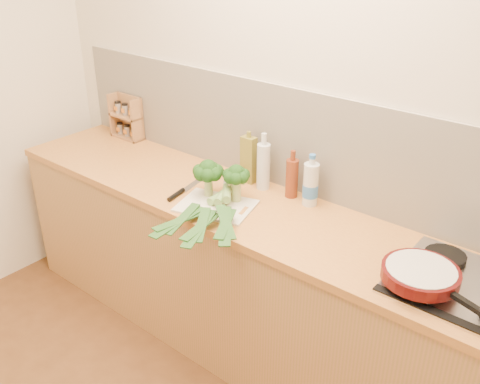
% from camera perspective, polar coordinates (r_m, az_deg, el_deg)
% --- Properties ---
extents(room_shell, '(3.50, 3.50, 3.50)m').
position_cam_1_polar(room_shell, '(2.73, 5.92, 5.43)').
color(room_shell, beige).
rests_on(room_shell, ground).
extents(counter, '(3.20, 0.62, 0.90)m').
position_cam_1_polar(counter, '(2.87, 1.95, -9.75)').
color(counter, '#B47C4B').
rests_on(counter, ground).
extents(gas_hob, '(0.58, 0.50, 0.04)m').
position_cam_1_polar(gas_hob, '(2.25, 23.47, -9.32)').
color(gas_hob, silver).
rests_on(gas_hob, counter).
extents(chopping_board, '(0.42, 0.35, 0.01)m').
position_cam_1_polar(chopping_board, '(2.64, -2.57, -1.49)').
color(chopping_board, white).
rests_on(chopping_board, counter).
extents(broccoli_left, '(0.16, 0.16, 0.19)m').
position_cam_1_polar(broccoli_left, '(2.68, -3.43, 2.17)').
color(broccoli_left, '#ADBD6E').
rests_on(broccoli_left, chopping_board).
extents(broccoli_right, '(0.14, 0.14, 0.19)m').
position_cam_1_polar(broccoli_right, '(2.62, -0.41, 1.69)').
color(broccoli_right, '#ADBD6E').
rests_on(broccoli_right, chopping_board).
extents(leek_front, '(0.12, 0.65, 0.04)m').
position_cam_1_polar(leek_front, '(2.61, -3.41, -1.18)').
color(leek_front, white).
rests_on(leek_front, chopping_board).
extents(leek_mid, '(0.32, 0.67, 0.04)m').
position_cam_1_polar(leek_mid, '(2.58, -2.33, -1.03)').
color(leek_mid, white).
rests_on(leek_mid, chopping_board).
extents(leek_back, '(0.46, 0.55, 0.04)m').
position_cam_1_polar(leek_back, '(2.56, -1.46, -0.87)').
color(leek_back, white).
rests_on(leek_back, chopping_board).
extents(chefs_knife, '(0.09, 0.33, 0.02)m').
position_cam_1_polar(chefs_knife, '(2.78, -6.37, -0.00)').
color(chefs_knife, silver).
rests_on(chefs_knife, counter).
extents(skillet, '(0.42, 0.30, 0.05)m').
position_cam_1_polar(skillet, '(2.16, 18.75, -8.28)').
color(skillet, '#480C0C').
rests_on(skillet, gas_hob).
extents(spice_rack, '(0.23, 0.09, 0.28)m').
position_cam_1_polar(spice_rack, '(3.55, -11.89, 7.58)').
color(spice_rack, tan).
rests_on(spice_rack, counter).
extents(oil_tin, '(0.08, 0.05, 0.29)m').
position_cam_1_polar(oil_tin, '(2.85, 0.93, 3.50)').
color(oil_tin, olive).
rests_on(oil_tin, counter).
extents(glass_bottle, '(0.07, 0.07, 0.31)m').
position_cam_1_polar(glass_bottle, '(2.78, 2.51, 2.83)').
color(glass_bottle, silver).
rests_on(glass_bottle, counter).
extents(amber_bottle, '(0.06, 0.06, 0.25)m').
position_cam_1_polar(amber_bottle, '(2.71, 5.56, 1.55)').
color(amber_bottle, maroon).
rests_on(amber_bottle, counter).
extents(water_bottle, '(0.08, 0.08, 0.25)m').
position_cam_1_polar(water_bottle, '(2.64, 7.53, 0.69)').
color(water_bottle, silver).
rests_on(water_bottle, counter).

